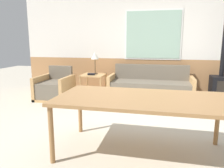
{
  "coord_description": "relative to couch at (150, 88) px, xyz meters",
  "views": [
    {
      "loc": [
        0.32,
        -3.4,
        1.45
      ],
      "look_at": [
        -0.67,
        0.97,
        0.56
      ],
      "focal_mm": 35.0,
      "sensor_mm": 36.0,
      "label": 1
    }
  ],
  "objects": [
    {
      "name": "ground_plane",
      "position": [
        -0.08,
        -2.1,
        -0.27
      ],
      "size": [
        16.0,
        16.0,
        0.0
      ],
      "primitive_type": "plane",
      "color": "beige"
    },
    {
      "name": "wall_back",
      "position": [
        -0.07,
        0.53,
        1.1
      ],
      "size": [
        7.2,
        0.09,
        2.7
      ],
      "color": "#AD7A4C",
      "rests_on": "ground_plane"
    },
    {
      "name": "couch",
      "position": [
        0.0,
        0.0,
        0.0
      ],
      "size": [
        2.09,
        0.77,
        0.84
      ],
      "color": "tan",
      "rests_on": "ground_plane"
    },
    {
      "name": "armchair",
      "position": [
        -2.36,
        -0.55,
        -0.01
      ],
      "size": [
        0.8,
        0.87,
        0.8
      ],
      "rotation": [
        0.0,
        0.0,
        0.06
      ],
      "color": "tan",
      "rests_on": "ground_plane"
    },
    {
      "name": "side_table",
      "position": [
        -1.48,
        -0.06,
        0.23
      ],
      "size": [
        0.6,
        0.6,
        0.58
      ],
      "color": "tan",
      "rests_on": "ground_plane"
    },
    {
      "name": "table_lamp",
      "position": [
        -1.47,
        0.04,
        0.78
      ],
      "size": [
        0.2,
        0.2,
        0.59
      ],
      "color": "#4C3823",
      "rests_on": "side_table"
    },
    {
      "name": "book_stack",
      "position": [
        -1.51,
        -0.17,
        0.34
      ],
      "size": [
        0.21,
        0.15,
        0.05
      ],
      "color": "black",
      "rests_on": "side_table"
    },
    {
      "name": "dining_table",
      "position": [
        0.03,
        -2.83,
        0.43
      ],
      "size": [
        2.15,
        1.06,
        0.75
      ],
      "color": "#9E7042",
      "rests_on": "ground_plane"
    },
    {
      "name": "wood_stove",
      "position": [
        1.68,
        0.1,
        0.27
      ],
      "size": [
        0.47,
        0.46,
        2.38
      ],
      "color": "black",
      "rests_on": "ground_plane"
    }
  ]
}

